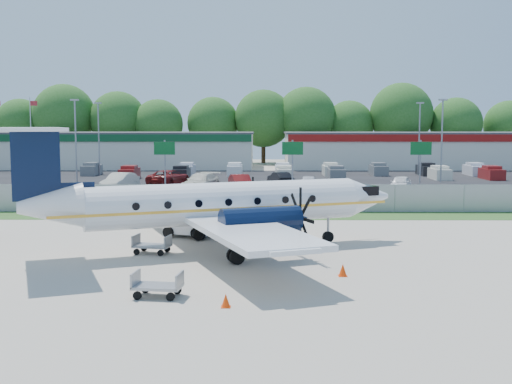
{
  "coord_description": "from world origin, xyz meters",
  "views": [
    {
      "loc": [
        0.31,
        -32.16,
        6.31
      ],
      "look_at": [
        0.0,
        6.0,
        2.3
      ],
      "focal_mm": 45.0,
      "sensor_mm": 36.0,
      "label": 1
    }
  ],
  "objects_px": {
    "aircraft": "(217,203)",
    "pushback_tug": "(193,224)",
    "baggage_cart_near": "(158,285)",
    "baggage_cart_far": "(152,245)"
  },
  "relations": [
    {
      "from": "pushback_tug",
      "to": "baggage_cart_far",
      "type": "height_order",
      "value": "pushback_tug"
    },
    {
      "from": "baggage_cart_near",
      "to": "baggage_cart_far",
      "type": "xyz_separation_m",
      "value": [
        -1.55,
        7.95,
        -0.0
      ]
    },
    {
      "from": "pushback_tug",
      "to": "baggage_cart_far",
      "type": "distance_m",
      "value": 5.04
    },
    {
      "from": "aircraft",
      "to": "pushback_tug",
      "type": "relative_size",
      "value": 6.42
    },
    {
      "from": "aircraft",
      "to": "baggage_cart_near",
      "type": "distance_m",
      "value": 9.11
    },
    {
      "from": "aircraft",
      "to": "pushback_tug",
      "type": "bearing_deg",
      "value": 112.26
    },
    {
      "from": "aircraft",
      "to": "baggage_cart_far",
      "type": "relative_size",
      "value": 10.45
    },
    {
      "from": "baggage_cart_near",
      "to": "baggage_cart_far",
      "type": "bearing_deg",
      "value": 101.05
    },
    {
      "from": "pushback_tug",
      "to": "baggage_cart_near",
      "type": "distance_m",
      "value": 12.76
    },
    {
      "from": "aircraft",
      "to": "pushback_tug",
      "type": "xyz_separation_m",
      "value": [
        -1.64,
        4.01,
        -1.69
      ]
    }
  ]
}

